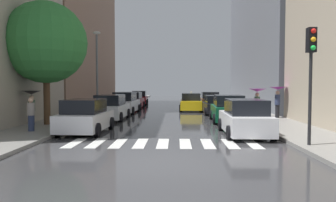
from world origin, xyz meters
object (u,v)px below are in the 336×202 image
Objects in this scene: parked_car_right_second at (228,109)px; traffic_light_right_corner at (311,60)px; parked_car_left_nearest at (85,117)px; pedestrian_near_tree at (31,114)px; parked_car_left_third at (125,103)px; street_tree_left at (46,43)px; pedestrian_foreground at (278,94)px; pedestrian_far_side at (257,96)px; parked_car_right_nearest at (245,119)px; parked_car_left_second at (111,108)px; parked_car_right_third at (215,105)px; taxi_midroad at (191,102)px; pedestrian_by_kerb at (31,100)px; lamp_post_left at (97,66)px; parked_car_left_fifth at (139,98)px; parked_car_left_fourth at (132,101)px; parked_car_right_fourth at (210,101)px.

traffic_light_right_corner is at bearing -167.58° from parked_car_right_second.
pedestrian_near_tree reaches higher than parked_car_left_nearest.
street_tree_left is (-2.99, -9.16, 3.90)m from parked_car_left_third.
pedestrian_foreground is 2.03m from pedestrian_far_side.
parked_car_right_nearest is at bearing -14.92° from street_tree_left.
pedestrian_foreground reaches higher than parked_car_left_second.
parked_car_left_second is at bearing 54.02° from street_tree_left.
pedestrian_foreground reaches higher than parked_car_right_nearest.
parked_car_right_third is at bearing -94.12° from parked_car_left_third.
pedestrian_near_tree is (-8.34, -14.31, 0.22)m from taxi_midroad.
parked_car_right_third is 14.97m from pedestrian_near_tree.
pedestrian_by_kerb reaches higher than parked_car_right_nearest.
parked_car_right_nearest is (7.73, -0.70, 0.02)m from parked_car_left_nearest.
street_tree_left is 6.91m from lamp_post_left.
parked_car_left_third is 11.89m from parked_car_left_fifth.
parked_car_right_third is (7.71, 10.39, -0.05)m from parked_car_left_nearest.
parked_car_left_fourth is at bearing 39.82° from pedestrian_by_kerb.
parked_car_right_second reaches higher than parked_car_left_nearest.
street_tree_left reaches higher than parked_car_left_third.
parked_car_left_nearest is 2.15× the size of pedestrian_by_kerb.
parked_car_left_fifth is at bearing 2.07° from parked_car_left_nearest.
parked_car_right_fourth is 20.60m from pedestrian_near_tree.
pedestrian_far_side is at bearing -161.55° from parked_car_right_third.
parked_car_left_second is 2.15× the size of pedestrian_foreground.
street_tree_left is at bearing 55.10° from parked_car_left_nearest.
parked_car_left_fourth is 2.72× the size of pedestrian_near_tree.
parked_car_left_third is at bearing 51.72° from parked_car_right_second.
parked_car_right_third is 3.79m from taxi_midroad.
pedestrian_by_kerb is at bearing 144.89° from parked_car_right_fourth.
lamp_post_left is (-1.67, -7.68, 3.05)m from parked_car_left_fourth.
taxi_midroad is 18.13m from traffic_light_right_corner.
street_tree_left is at bearing 144.95° from parked_car_left_second.
parked_car_left_nearest is at bearing -179.48° from parked_car_left_second.
street_tree_left is at bearing 170.09° from parked_car_left_fifth.
pedestrian_foreground reaches higher than pedestrian_by_kerb.
parked_car_right_second is 9.13m from taxi_midroad.
parked_car_right_fourth is 4.04m from taxi_midroad.
parked_car_left_nearest and parked_car_left_fifth have the same top height.
taxi_midroad is 9.44m from pedestrian_foreground.
parked_car_right_nearest is at bearing 117.96° from traffic_light_right_corner.
street_tree_left is (-2.82, -21.05, 3.95)m from parked_car_left_fifth.
parked_car_left_fourth is 18.84m from parked_car_right_nearest.
pedestrian_near_tree is at bearing 164.53° from traffic_light_right_corner.
parked_car_left_nearest is 7.76m from parked_car_right_nearest.
parked_car_left_second is 13.72m from parked_car_right_fourth.
pedestrian_by_kerb is 0.96× the size of pedestrian_far_side.
street_tree_left is at bearing 0.50° from pedestrian_foreground.
parked_car_right_fourth is (7.91, -5.97, 0.00)m from parked_car_left_fifth.
parked_car_left_second is 7.03m from pedestrian_near_tree.
pedestrian_far_side reaches higher than parked_car_left_fifth.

